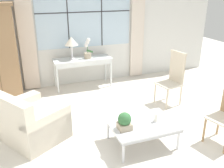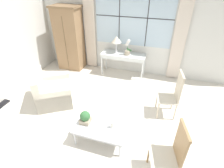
{
  "view_description": "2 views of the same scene",
  "coord_description": "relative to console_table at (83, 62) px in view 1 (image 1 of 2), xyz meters",
  "views": [
    {
      "loc": [
        -1.52,
        -3.04,
        2.37
      ],
      "look_at": [
        -0.25,
        0.43,
        0.91
      ],
      "focal_mm": 40.0,
      "sensor_mm": 36.0,
      "label": 1
    },
    {
      "loc": [
        1.02,
        -2.31,
        2.89
      ],
      "look_at": [
        0.02,
        0.87,
        0.75
      ],
      "focal_mm": 28.0,
      "sensor_mm": 36.0,
      "label": 2
    }
  ],
  "objects": [
    {
      "name": "potted_plant_small",
      "position": [
        -0.05,
        -2.76,
        -0.14
      ],
      "size": [
        0.2,
        0.2,
        0.27
      ],
      "color": "tan",
      "rests_on": "coffee_table"
    },
    {
      "name": "console_table",
      "position": [
        0.0,
        0.0,
        0.0
      ],
      "size": [
        1.4,
        0.5,
        0.73
      ],
      "color": "silver",
      "rests_on": "ground_plane"
    },
    {
      "name": "wall_back_windowed",
      "position": [
        0.18,
        0.33,
        0.77
      ],
      "size": [
        7.2,
        0.14,
        2.8
      ],
      "color": "silver",
      "rests_on": "ground_plane"
    },
    {
      "name": "armchair_upholstered",
      "position": [
        -1.36,
        -1.94,
        -0.35
      ],
      "size": [
        1.23,
        1.27,
        0.85
      ],
      "color": "beige",
      "rests_on": "ground_plane"
    },
    {
      "name": "ground_plane",
      "position": [
        0.18,
        -2.69,
        -0.64
      ],
      "size": [
        14.0,
        14.0,
        0.0
      ],
      "primitive_type": "plane",
      "color": "silver"
    },
    {
      "name": "coffee_table",
      "position": [
        0.28,
        -2.71,
        -0.31
      ],
      "size": [
        1.01,
        0.75,
        0.37
      ],
      "color": "silver",
      "rests_on": "ground_plane"
    },
    {
      "name": "side_chair_wooden",
      "position": [
        1.55,
        -1.56,
        -0.03
      ],
      "size": [
        0.51,
        0.51,
        1.12
      ],
      "color": "beige",
      "rests_on": "ground_plane"
    },
    {
      "name": "table_lamp",
      "position": [
        -0.24,
        0.02,
        0.5
      ],
      "size": [
        0.31,
        0.31,
        0.54
      ],
      "color": "silver",
      "rests_on": "console_table"
    },
    {
      "name": "potted_orchid",
      "position": [
        0.13,
        -0.03,
        0.27
      ],
      "size": [
        0.21,
        0.17,
        0.49
      ],
      "color": "tan",
      "rests_on": "console_table"
    },
    {
      "name": "pillar_candle",
      "position": [
        0.49,
        -2.74,
        -0.21
      ],
      "size": [
        0.09,
        0.09,
        0.15
      ],
      "color": "silver",
      "rests_on": "coffee_table"
    }
  ]
}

